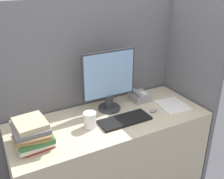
{
  "coord_description": "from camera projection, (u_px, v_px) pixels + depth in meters",
  "views": [
    {
      "loc": [
        -0.84,
        -1.29,
        1.83
      ],
      "look_at": [
        0.03,
        0.36,
        0.99
      ],
      "focal_mm": 42.0,
      "sensor_mm": 36.0,
      "label": 1
    }
  ],
  "objects": [
    {
      "name": "cubicle_panel_rear",
      "position": [
        92.0,
        93.0,
        2.36
      ],
      "size": [
        2.0,
        0.04,
        1.65
      ],
      "color": "slate",
      "rests_on": "ground_plane"
    },
    {
      "name": "cubicle_panel_right",
      "position": [
        187.0,
        89.0,
        2.45
      ],
      "size": [
        0.04,
        0.71,
        1.65
      ],
      "color": "slate",
      "rests_on": "ground_plane"
    },
    {
      "name": "desk",
      "position": [
        110.0,
        156.0,
        2.26
      ],
      "size": [
        1.6,
        0.65,
        0.75
      ],
      "color": "beige",
      "rests_on": "ground_plane"
    },
    {
      "name": "monitor",
      "position": [
        109.0,
        82.0,
        2.15
      ],
      "size": [
        0.47,
        0.19,
        0.51
      ],
      "color": "#333338",
      "rests_on": "desk"
    },
    {
      "name": "keyboard",
      "position": [
        125.0,
        120.0,
        2.06
      ],
      "size": [
        0.42,
        0.17,
        0.02
      ],
      "color": "black",
      "rests_on": "desk"
    },
    {
      "name": "mouse",
      "position": [
        153.0,
        111.0,
        2.19
      ],
      "size": [
        0.07,
        0.04,
        0.03
      ],
      "color": "gray",
      "rests_on": "desk"
    },
    {
      "name": "coffee_cup",
      "position": [
        90.0,
        120.0,
        1.96
      ],
      "size": [
        0.1,
        0.1,
        0.13
      ],
      "color": "white",
      "rests_on": "desk"
    },
    {
      "name": "book_stack",
      "position": [
        32.0,
        133.0,
        1.75
      ],
      "size": [
        0.26,
        0.31,
        0.19
      ],
      "color": "maroon",
      "rests_on": "desk"
    },
    {
      "name": "desk_telephone",
      "position": [
        139.0,
        96.0,
        2.39
      ],
      "size": [
        0.15,
        0.18,
        0.11
      ],
      "color": "#99999E",
      "rests_on": "desk"
    },
    {
      "name": "paper_pile",
      "position": [
        173.0,
        105.0,
        2.29
      ],
      "size": [
        0.26,
        0.3,
        0.01
      ],
      "color": "white",
      "rests_on": "desk"
    }
  ]
}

